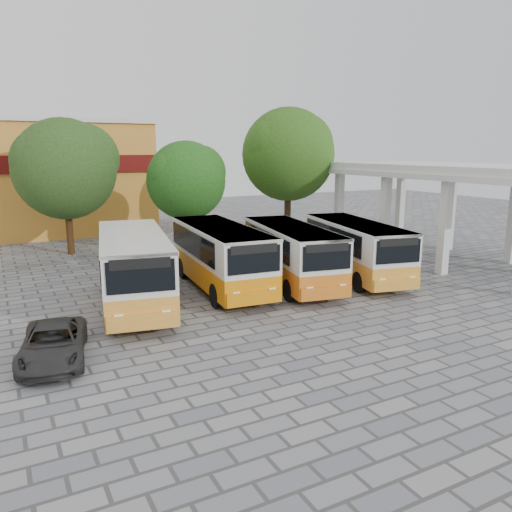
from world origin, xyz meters
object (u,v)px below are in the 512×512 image
bus_far_right (356,246)px  parked_car (53,344)px  bus_far_left (134,265)px  bus_centre_left (220,253)px  bus_centre_right (291,251)px

bus_far_right → parked_car: bus_far_right is taller
bus_far_right → bus_far_left: bearing=-171.2°
bus_far_left → bus_centre_left: 4.12m
bus_far_left → bus_centre_left: bearing=20.3°
bus_far_left → bus_far_right: 10.75m
bus_centre_left → bus_centre_right: bus_centre_left is taller
bus_centre_left → parked_car: size_ratio=2.07×
bus_centre_left → parked_car: bearing=-142.2°
bus_centre_left → parked_car: (-7.62, -4.94, -1.11)m
bus_far_left → parked_car: 5.66m
bus_far_right → bus_centre_left: bearing=-178.8°
bus_far_left → bus_far_right: bus_far_left is taller
bus_far_left → bus_far_right: bearing=7.7°
bus_far_left → bus_centre_right: size_ratio=1.07×
bus_centre_left → parked_car: bus_centre_left is taller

